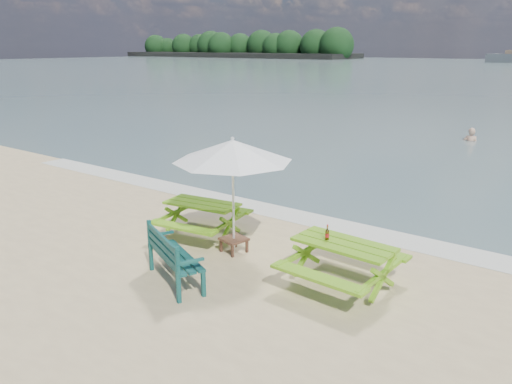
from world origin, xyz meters
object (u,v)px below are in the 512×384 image
Objects in this scene: side_table at (234,245)px; beer_bottle at (327,235)px; picnic_table_left at (203,220)px; patio_umbrella at (233,151)px; park_bench at (176,267)px; swimmer at (470,147)px; picnic_table_right at (343,265)px.

beer_bottle reaches higher than side_table.
patio_umbrella is (1.13, -0.32, 1.75)m from picnic_table_left.
park_bench is at bearing -59.90° from picnic_table_left.
park_bench is (1.15, -1.99, -0.08)m from picnic_table_left.
beer_bottle reaches higher than swimmer.
picnic_table_right is 3.02m from patio_umbrella.
swimmer is at bearing 96.15° from picnic_table_right.
park_bench reaches higher than picnic_table_left.
beer_bottle is at bearing -84.94° from swimmer.
swimmer is (0.75, 15.97, -0.46)m from side_table.
patio_umbrella is at bearing 90.67° from park_bench.
beer_bottle is at bearing -7.42° from picnic_table_left.
patio_umbrella reaches higher than picnic_table_right.
park_bench is 0.91× the size of swimmer.
picnic_table_right is at bearing 33.16° from park_bench.
swimmer is at bearing 87.63° from park_bench.
picnic_table_left is at bearing 120.10° from park_bench.
picnic_table_right reaches higher than picnic_table_left.
patio_umbrella reaches higher than beer_bottle.
picnic_table_left is 1.14× the size of swimmer.
swimmer is at bearing 83.14° from picnic_table_left.
picnic_table_left is 3.63m from picnic_table_right.
beer_bottle is (2.17, -0.12, -1.20)m from patio_umbrella.
picnic_table_right is (3.61, -0.38, 0.02)m from picnic_table_left.
picnic_table_left is 1.20m from side_table.
park_bench is at bearing -89.33° from patio_umbrella.
picnic_table_right reaches higher than side_table.
picnic_table_left is 7.41× the size of beer_bottle.
picnic_table_left is at bearing 164.45° from patio_umbrella.
side_table is 2.30m from beer_bottle.
beer_bottle reaches higher than picnic_table_left.
park_bench reaches higher than picnic_table_right.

